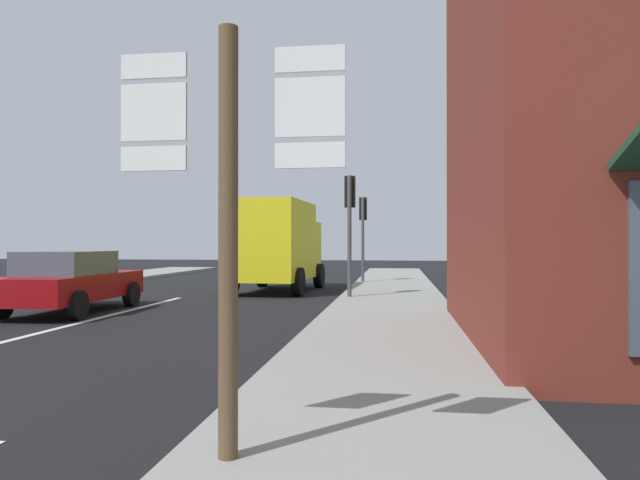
{
  "coord_description": "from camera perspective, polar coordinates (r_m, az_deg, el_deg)",
  "views": [
    {
      "loc": [
        6.52,
        -4.16,
        1.66
      ],
      "look_at": [
        4.21,
        12.64,
        1.76
      ],
      "focal_mm": 31.33,
      "sensor_mm": 36.0,
      "label": 1
    }
  ],
  "objects": [
    {
      "name": "lane_centre_stripe",
      "position": [
        12.18,
        -24.88,
        -8.11
      ],
      "size": [
        0.16,
        12.0,
        0.01
      ],
      "primitive_type": "cube",
      "color": "silver",
      "rests_on": "ground"
    },
    {
      "name": "traffic_light_near_right",
      "position": [
        16.1,
        3.07,
        3.24
      ],
      "size": [
        0.3,
        0.49,
        3.6
      ],
      "color": "#47474C",
      "rests_on": "ground"
    },
    {
      "name": "route_sign_post",
      "position": [
        4.03,
        -9.29,
        3.24
      ],
      "size": [
        1.66,
        0.14,
        3.2
      ],
      "color": "brown",
      "rests_on": "ground"
    },
    {
      "name": "traffic_light_far_right",
      "position": [
        22.41,
        4.42,
        2.04
      ],
      "size": [
        0.3,
        0.49,
        3.5
      ],
      "color": "#47474C",
      "rests_on": "ground"
    },
    {
      "name": "delivery_truck",
      "position": [
        19.19,
        -4.43,
        -0.36
      ],
      "size": [
        2.72,
        5.11,
        3.05
      ],
      "color": "yellow",
      "rests_on": "ground"
    },
    {
      "name": "sedan_far",
      "position": [
        14.65,
        -24.11,
        -3.82
      ],
      "size": [
        2.1,
        4.27,
        1.47
      ],
      "color": "maroon",
      "rests_on": "ground"
    },
    {
      "name": "sidewalk_right",
      "position": [
        12.26,
        7.14,
        -7.78
      ],
      "size": [
        2.97,
        44.0,
        0.14
      ],
      "primitive_type": "cube",
      "color": "gray",
      "rests_on": "ground"
    },
    {
      "name": "ground_plane",
      "position": [
        15.67,
        -16.9,
        -6.4
      ],
      "size": [
        80.0,
        80.0,
        0.0
      ],
      "primitive_type": "plane",
      "color": "black"
    }
  ]
}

